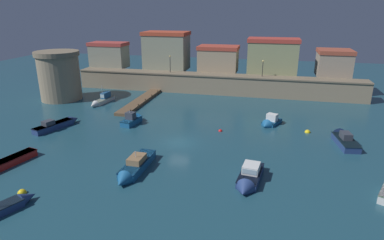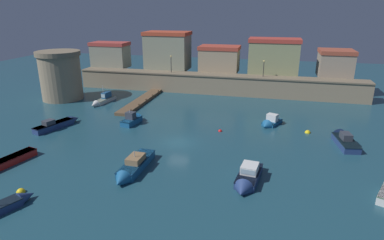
{
  "view_description": "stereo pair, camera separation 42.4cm",
  "coord_description": "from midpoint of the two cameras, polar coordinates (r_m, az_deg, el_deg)",
  "views": [
    {
      "loc": [
        10.24,
        -35.97,
        15.78
      ],
      "look_at": [
        0.0,
        7.05,
        0.58
      ],
      "focal_mm": 30.78,
      "sensor_mm": 36.0,
      "label": 1
    },
    {
      "loc": [
        10.65,
        -35.87,
        15.78
      ],
      "look_at": [
        0.0,
        7.05,
        0.58
      ],
      "focal_mm": 30.78,
      "sensor_mm": 36.0,
      "label": 2
    }
  ],
  "objects": [
    {
      "name": "moored_boat_3",
      "position": [
        59.08,
        -15.57,
        3.28
      ],
      "size": [
        1.93,
        6.55,
        3.35
      ],
      "rotation": [
        0.0,
        0.0,
        -1.67
      ],
      "color": "silver",
      "rests_on": "ground"
    },
    {
      "name": "ground_plane",
      "position": [
        40.6,
        -2.61,
        -3.93
      ],
      "size": [
        142.39,
        142.39,
        0.0
      ],
      "primitive_type": "plane",
      "color": "#1E4756"
    },
    {
      "name": "moored_boat_6",
      "position": [
        33.89,
        -10.38,
        -8.14
      ],
      "size": [
        1.89,
        7.43,
        2.47
      ],
      "rotation": [
        0.0,
        0.0,
        -1.59
      ],
      "color": "#195689",
      "rests_on": "ground"
    },
    {
      "name": "moored_boat_0",
      "position": [
        31.85,
        9.43,
        -9.99
      ],
      "size": [
        2.54,
        6.25,
        2.03
      ],
      "rotation": [
        0.0,
        0.0,
        -1.69
      ],
      "color": "navy",
      "rests_on": "ground"
    },
    {
      "name": "moored_boat_4",
      "position": [
        44.38,
        24.43,
        -2.94
      ],
      "size": [
        2.75,
        6.54,
        2.06
      ],
      "rotation": [
        0.0,
        0.0,
        1.72
      ],
      "color": "navy",
      "rests_on": "ground"
    },
    {
      "name": "moored_boat_1",
      "position": [
        47.94,
        -10.38,
        0.14
      ],
      "size": [
        2.18,
        4.64,
        2.41
      ],
      "rotation": [
        0.0,
        0.0,
        1.41
      ],
      "color": "#195689",
      "rests_on": "ground"
    },
    {
      "name": "moored_boat_2",
      "position": [
        47.59,
        13.09,
        -0.39
      ],
      "size": [
        3.23,
        4.47,
        2.06
      ],
      "rotation": [
        0.0,
        0.0,
        -1.99
      ],
      "color": "#195689",
      "rests_on": "ground"
    },
    {
      "name": "quay_lamp_0",
      "position": [
        64.96,
        -4.01,
        10.15
      ],
      "size": [
        0.32,
        0.32,
        3.28
      ],
      "color": "black",
      "rests_on": "quay_wall"
    },
    {
      "name": "fortress_tower",
      "position": [
        63.36,
        -22.19,
        7.18
      ],
      "size": [
        7.6,
        7.6,
        8.58
      ],
      "color": "gray",
      "rests_on": "ground"
    },
    {
      "name": "pier_dock",
      "position": [
        58.2,
        -9.17,
        3.24
      ],
      "size": [
        2.15,
        15.95,
        0.7
      ],
      "color": "brown",
      "rests_on": "ground"
    },
    {
      "name": "mooring_buoy_0",
      "position": [
        46.33,
        19.13,
        -2.04
      ],
      "size": [
        0.74,
        0.74,
        0.74
      ],
      "primitive_type": "sphere",
      "color": "yellow",
      "rests_on": "ground"
    },
    {
      "name": "old_town_backdrop",
      "position": [
        67.17,
        3.68,
        11.1
      ],
      "size": [
        52.29,
        6.18,
        7.66
      ],
      "color": "gray",
      "rests_on": "ground"
    },
    {
      "name": "quay_lamp_1",
      "position": [
        62.11,
        11.98,
        9.23
      ],
      "size": [
        0.32,
        0.32,
        3.01
      ],
      "color": "black",
      "rests_on": "quay_wall"
    },
    {
      "name": "quay_wall",
      "position": [
        63.7,
        3.65,
        6.3
      ],
      "size": [
        54.93,
        3.54,
        3.68
      ],
      "color": "gray",
      "rests_on": "ground"
    },
    {
      "name": "moored_boat_11",
      "position": [
        49.04,
        -22.47,
        -0.68
      ],
      "size": [
        3.48,
        7.1,
        1.66
      ],
      "rotation": [
        0.0,
        0.0,
        1.25
      ],
      "color": "navy",
      "rests_on": "ground"
    },
    {
      "name": "moored_boat_5",
      "position": [
        31.62,
        -30.36,
        -13.08
      ],
      "size": [
        3.57,
        6.12,
        2.18
      ],
      "rotation": [
        0.0,
        0.0,
        1.16
      ],
      "color": "navy",
      "rests_on": "ground"
    },
    {
      "name": "mooring_buoy_2",
      "position": [
        44.37,
        4.66,
        -1.93
      ],
      "size": [
        0.52,
        0.52,
        0.52
      ],
      "primitive_type": "sphere",
      "color": "red",
      "rests_on": "ground"
    },
    {
      "name": "moored_boat_9",
      "position": [
        39.57,
        -30.32,
        -6.69
      ],
      "size": [
        2.88,
        7.23,
        1.27
      ],
      "rotation": [
        0.0,
        0.0,
        -1.8
      ],
      "color": "red",
      "rests_on": "ground"
    },
    {
      "name": "mooring_buoy_1",
      "position": [
        33.89,
        -27.68,
        -11.18
      ],
      "size": [
        0.77,
        0.77,
        0.77
      ],
      "primitive_type": "sphere",
      "color": "yellow",
      "rests_on": "ground"
    }
  ]
}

